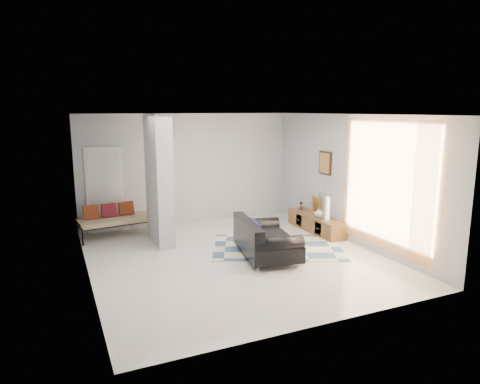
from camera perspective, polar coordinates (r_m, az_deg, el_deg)
name	(u,v)px	position (r m, az deg, el deg)	size (l,w,h in m)	color
floor	(235,257)	(8.63, -0.69, -8.65)	(6.00, 6.00, 0.00)	silver
ceiling	(235,115)	(8.13, -0.73, 10.28)	(6.00, 6.00, 0.00)	white
wall_back	(189,169)	(11.05, -6.88, 3.09)	(6.00, 6.00, 0.00)	#B2B4B6
wall_front	(326,226)	(5.70, 11.33, -4.46)	(6.00, 6.00, 0.00)	#B2B4B6
wall_left	(84,200)	(7.63, -20.05, -1.02)	(6.00, 6.00, 0.00)	#B2B4B6
wall_right	(350,179)	(9.67, 14.44, 1.71)	(6.00, 6.00, 0.00)	#B2B4B6
partition_column	(159,180)	(9.43, -10.75, 1.63)	(0.35, 1.20, 2.80)	#AFB3B6
hallway_door	(104,190)	(10.65, -17.62, 0.29)	(0.85, 0.06, 2.04)	white
curtain	(384,185)	(8.75, 18.70, 0.86)	(2.55, 2.55, 0.00)	#FFA143
wall_art	(325,163)	(10.33, 11.28, 3.82)	(0.04, 0.45, 0.55)	#331D0D
media_console	(316,223)	(10.50, 10.08, -4.08)	(0.45, 1.87, 0.80)	brown
loveseat	(264,240)	(8.53, 3.18, -6.40)	(1.24, 1.81, 0.76)	silver
daybed	(116,218)	(10.32, -16.17, -3.39)	(1.83, 0.94, 0.77)	black
area_rug	(278,247)	(9.25, 5.02, -7.30)	(2.70, 1.80, 0.01)	beige
cylinder_lamp	(328,208)	(9.99, 11.60, -2.17)	(0.10, 0.10, 0.53)	silver
bronze_figurine	(301,206)	(10.89, 8.14, -1.84)	(0.11, 0.11, 0.21)	black
vase	(319,213)	(10.25, 10.45, -2.71)	(0.20, 0.20, 0.21)	white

